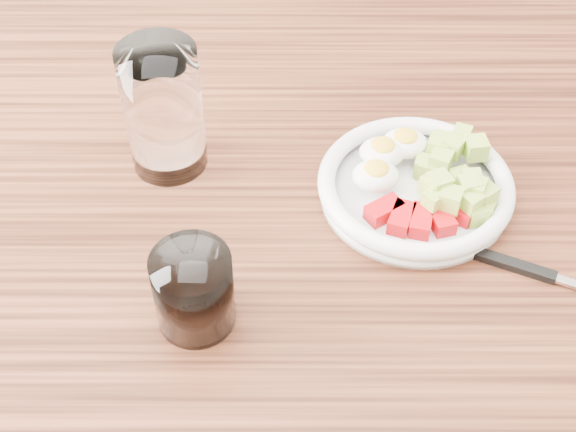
% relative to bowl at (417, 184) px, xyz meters
% --- Properties ---
extents(dining_table, '(1.50, 0.90, 0.77)m').
position_rel_bowl_xyz_m(dining_table, '(-0.12, -0.07, -0.12)').
color(dining_table, brown).
rests_on(dining_table, ground).
extents(bowl, '(0.21, 0.21, 0.05)m').
position_rel_bowl_xyz_m(bowl, '(0.00, 0.00, 0.00)').
color(bowl, white).
rests_on(bowl, dining_table).
extents(fork, '(0.17, 0.09, 0.01)m').
position_rel_bowl_xyz_m(fork, '(0.11, -0.11, -0.02)').
color(fork, black).
rests_on(fork, dining_table).
extents(water_glass, '(0.08, 0.08, 0.15)m').
position_rel_bowl_xyz_m(water_glass, '(-0.27, 0.06, 0.05)').
color(water_glass, white).
rests_on(water_glass, dining_table).
extents(coffee_glass, '(0.07, 0.07, 0.08)m').
position_rel_bowl_xyz_m(coffee_glass, '(-0.22, -0.16, 0.02)').
color(coffee_glass, white).
rests_on(coffee_glass, dining_table).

